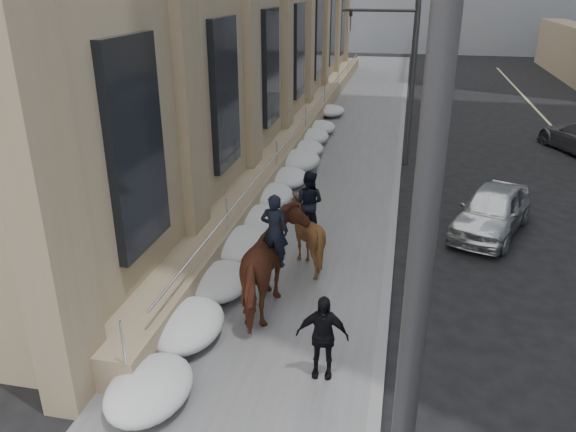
# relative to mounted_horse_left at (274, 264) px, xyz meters

# --- Properties ---
(ground) EXTENTS (140.00, 140.00, 0.00)m
(ground) POSITION_rel_mounted_horse_left_xyz_m (-0.09, -1.51, -1.32)
(ground) COLOR black
(ground) RESTS_ON ground
(sidewalk) EXTENTS (5.00, 80.00, 0.12)m
(sidewalk) POSITION_rel_mounted_horse_left_xyz_m (-0.09, 8.49, -1.26)
(sidewalk) COLOR #515153
(sidewalk) RESTS_ON ground
(curb) EXTENTS (0.24, 80.00, 0.12)m
(curb) POSITION_rel_mounted_horse_left_xyz_m (2.53, 8.49, -1.26)
(curb) COLOR slate
(curb) RESTS_ON ground
(streetlight_near) EXTENTS (1.71, 0.24, 8.00)m
(streetlight_near) POSITION_rel_mounted_horse_left_xyz_m (2.65, -7.51, 3.26)
(streetlight_near) COLOR #2D2D30
(streetlight_near) RESTS_ON ground
(streetlight_mid) EXTENTS (1.71, 0.24, 8.00)m
(streetlight_mid) POSITION_rel_mounted_horse_left_xyz_m (2.65, 12.49, 3.26)
(streetlight_mid) COLOR #2D2D30
(streetlight_mid) RESTS_ON ground
(streetlight_far) EXTENTS (1.71, 0.24, 8.00)m
(streetlight_far) POSITION_rel_mounted_horse_left_xyz_m (2.65, 32.49, 3.26)
(streetlight_far) COLOR #2D2D30
(streetlight_far) RESTS_ON ground
(traffic_signal) EXTENTS (4.10, 0.22, 6.00)m
(traffic_signal) POSITION_rel_mounted_horse_left_xyz_m (1.98, 20.49, 2.68)
(traffic_signal) COLOR #2D2D30
(traffic_signal) RESTS_ON ground
(snow_bank) EXTENTS (1.70, 18.10, 0.76)m
(snow_bank) POSITION_rel_mounted_horse_left_xyz_m (-1.51, 6.60, -0.85)
(snow_bank) COLOR silver
(snow_bank) RESTS_ON sidewalk
(mounted_horse_left) EXTENTS (1.29, 2.76, 2.81)m
(mounted_horse_left) POSITION_rel_mounted_horse_left_xyz_m (0.00, 0.00, 0.00)
(mounted_horse_left) COLOR #442114
(mounted_horse_left) RESTS_ON sidewalk
(mounted_horse_right) EXTENTS (1.75, 1.89, 2.57)m
(mounted_horse_right) POSITION_rel_mounted_horse_left_xyz_m (0.31, 2.45, -0.15)
(mounted_horse_right) COLOR #422712
(mounted_horse_right) RESTS_ON sidewalk
(pedestrian) EXTENTS (1.04, 0.49, 1.73)m
(pedestrian) POSITION_rel_mounted_horse_left_xyz_m (1.43, -2.07, -0.34)
(pedestrian) COLOR black
(pedestrian) RESTS_ON sidewalk
(car_silver) EXTENTS (3.14, 4.57, 1.45)m
(car_silver) POSITION_rel_mounted_horse_left_xyz_m (5.47, 5.89, -0.60)
(car_silver) COLOR #B8BCC0
(car_silver) RESTS_ON ground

